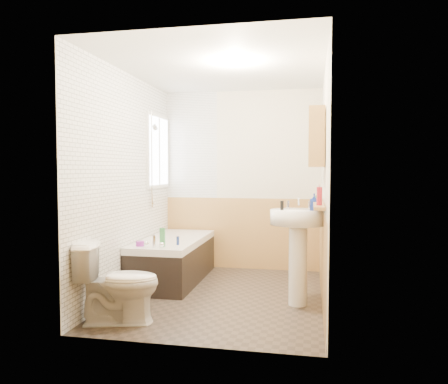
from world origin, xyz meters
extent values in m
plane|color=#2F2721|center=(0.00, 0.00, 0.00)|extent=(2.80, 2.80, 0.00)
plane|color=white|center=(0.00, 0.00, 2.50)|extent=(2.80, 2.80, 0.00)
cube|color=beige|center=(0.00, 1.41, 1.25)|extent=(2.20, 0.02, 2.50)
cube|color=beige|center=(0.00, -1.41, 1.25)|extent=(2.20, 0.02, 2.50)
cube|color=beige|center=(-1.11, 0.00, 1.25)|extent=(0.02, 2.80, 2.50)
cube|color=beige|center=(1.11, 0.00, 1.25)|extent=(0.02, 2.80, 2.50)
cube|color=tan|center=(1.09, 0.00, 0.50)|extent=(0.01, 2.80, 1.00)
cube|color=tan|center=(0.00, -1.39, 0.50)|extent=(2.20, 0.01, 1.00)
cube|color=tan|center=(0.00, 1.39, 0.50)|extent=(2.20, 0.01, 1.00)
cube|color=white|center=(-1.09, 0.00, 1.25)|extent=(0.01, 2.80, 2.50)
cube|color=white|center=(-0.73, 1.39, 1.75)|extent=(0.75, 0.01, 1.50)
cube|color=white|center=(-1.07, 0.95, 1.65)|extent=(0.03, 0.79, 0.99)
cube|color=white|center=(-1.05, 0.95, 1.65)|extent=(0.01, 0.70, 0.90)
cube|color=white|center=(-1.05, 0.95, 1.65)|extent=(0.01, 0.04, 0.90)
cube|color=black|center=(-0.73, 0.54, 0.23)|extent=(0.70, 1.58, 0.46)
cube|color=white|center=(-0.73, 0.54, 0.50)|extent=(0.70, 1.58, 0.08)
cube|color=white|center=(-0.73, 0.54, 0.49)|extent=(0.56, 1.44, 0.04)
cylinder|color=silver|center=(-0.73, -0.15, 0.61)|extent=(0.04, 0.04, 0.14)
sphere|color=silver|center=(-0.82, -0.15, 0.58)|extent=(0.06, 0.06, 0.06)
sphere|color=silver|center=(-0.64, -0.15, 0.58)|extent=(0.06, 0.06, 0.06)
cylinder|color=silver|center=(-1.05, 0.64, 1.53)|extent=(0.02, 0.02, 1.23)
cylinder|color=silver|center=(-1.05, 0.64, 0.97)|extent=(0.05, 0.05, 0.02)
cylinder|color=silver|center=(-1.05, 0.64, 2.10)|extent=(0.05, 0.05, 0.02)
cylinder|color=silver|center=(-1.00, 0.64, 1.94)|extent=(0.07, 0.08, 0.09)
imported|color=white|center=(-0.76, -1.00, 0.37)|extent=(0.83, 0.59, 0.73)
cylinder|color=white|center=(0.84, -0.15, 0.40)|extent=(0.19, 0.19, 0.80)
ellipsoid|color=white|center=(0.84, -0.15, 0.91)|extent=(0.58, 0.47, 0.16)
cylinder|color=silver|center=(0.73, -0.04, 1.04)|extent=(0.03, 0.03, 0.08)
cylinder|color=silver|center=(0.95, -0.04, 1.04)|extent=(0.03, 0.03, 0.08)
cylinder|color=silver|center=(0.84, -0.06, 1.07)|extent=(0.02, 0.11, 0.09)
cube|color=tan|center=(1.04, -0.19, 1.06)|extent=(0.10, 1.32, 0.03)
cube|color=tan|center=(1.02, -0.14, 1.72)|extent=(0.16, 0.64, 0.58)
cube|color=silver|center=(0.94, -0.29, 1.72)|extent=(0.01, 0.25, 0.44)
cube|color=silver|center=(0.94, 0.02, 1.72)|extent=(0.01, 0.25, 0.44)
cylinder|color=maroon|center=(1.04, -0.64, 1.16)|extent=(0.07, 0.07, 0.17)
cone|color=maroon|center=(1.04, -0.48, 1.18)|extent=(0.05, 0.05, 0.20)
cylinder|color=#388447|center=(1.04, 0.19, 1.10)|extent=(0.08, 0.08, 0.04)
imported|color=#19339E|center=(1.00, -0.20, 1.03)|extent=(0.09, 0.18, 0.08)
cylinder|color=black|center=(0.68, -0.23, 1.04)|extent=(0.04, 0.04, 0.10)
cube|color=#388447|center=(-0.66, -0.05, 0.65)|extent=(0.06, 0.04, 0.21)
cylinder|color=purple|center=(-0.92, -0.07, 0.57)|extent=(0.11, 0.11, 0.06)
cylinder|color=navy|center=(-0.53, 0.08, 0.59)|extent=(0.04, 0.04, 0.10)
camera|label=1|loc=(0.96, -4.68, 1.41)|focal=35.00mm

